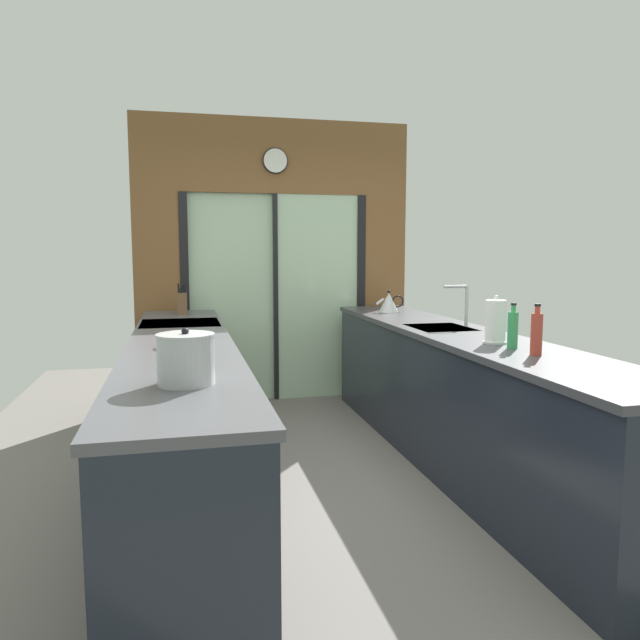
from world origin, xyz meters
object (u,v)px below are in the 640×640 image
at_px(mixing_bowl, 184,339).
at_px(soap_bottle_far, 513,329).
at_px(stock_pot, 186,359).
at_px(kettle, 389,302).
at_px(knife_block, 182,303).
at_px(soap_bottle_near, 537,333).
at_px(oven_range, 182,383).
at_px(paper_towel_roll, 495,322).

xyz_separation_m(mixing_bowl, soap_bottle_far, (1.78, -0.50, 0.07)).
relative_size(stock_pot, kettle, 0.91).
bearing_deg(mixing_bowl, knife_block, 90.00).
bearing_deg(soap_bottle_near, stock_pot, -171.44).
xyz_separation_m(oven_range, paper_towel_roll, (1.80, -1.46, 0.59)).
relative_size(soap_bottle_near, paper_towel_roll, 0.95).
bearing_deg(paper_towel_roll, oven_range, 140.99).
xyz_separation_m(knife_block, soap_bottle_near, (1.78, -2.50, 0.02)).
bearing_deg(soap_bottle_near, oven_range, 133.84).
distance_m(stock_pot, soap_bottle_far, 1.85).
xyz_separation_m(knife_block, kettle, (1.78, -0.24, -0.01)).
bearing_deg(kettle, soap_bottle_near, -90.05).
bearing_deg(mixing_bowl, kettle, 40.53).
bearing_deg(soap_bottle_far, paper_towel_roll, 90.00).
relative_size(knife_block, kettle, 1.01).
distance_m(oven_range, paper_towel_roll, 2.39).
distance_m(knife_block, paper_towel_roll, 2.74).
height_order(knife_block, kettle, knife_block).
bearing_deg(paper_towel_roll, soap_bottle_far, -90.00).
bearing_deg(stock_pot, soap_bottle_far, 15.54).
bearing_deg(soap_bottle_near, soap_bottle_far, 90.00).
bearing_deg(kettle, stock_pot, -125.26).
relative_size(mixing_bowl, soap_bottle_near, 0.79).
bearing_deg(oven_range, paper_towel_roll, -39.01).
bearing_deg(oven_range, soap_bottle_near, -46.16).
xyz_separation_m(oven_range, mixing_bowl, (0.02, -1.14, 0.51)).
distance_m(soap_bottle_far, paper_towel_roll, 0.19).
xyz_separation_m(kettle, soap_bottle_far, (-0.00, -2.03, 0.02)).
relative_size(knife_block, paper_towel_roll, 0.92).
distance_m(oven_range, kettle, 1.92).
relative_size(oven_range, mixing_bowl, 4.29).
bearing_deg(mixing_bowl, soap_bottle_near, -22.27).
bearing_deg(paper_towel_roll, soap_bottle_near, -90.00).
distance_m(oven_range, knife_block, 0.84).
relative_size(stock_pot, soap_bottle_far, 0.93).
distance_m(oven_range, mixing_bowl, 1.25).
bearing_deg(soap_bottle_near, knife_block, 125.48).
relative_size(soap_bottle_near, soap_bottle_far, 1.06).
bearing_deg(oven_range, stock_pot, -89.51).
distance_m(kettle, soap_bottle_near, 2.25).
xyz_separation_m(soap_bottle_near, paper_towel_roll, (0.00, 0.42, 0.01)).
xyz_separation_m(oven_range, kettle, (1.80, 0.38, 0.55)).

